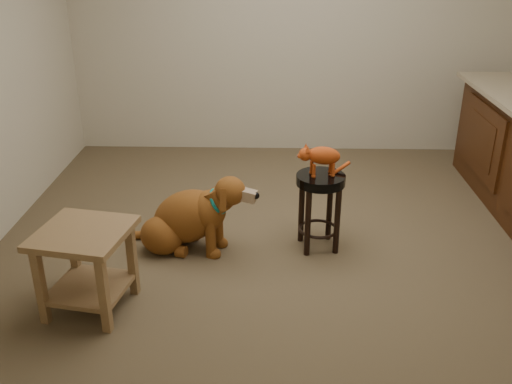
{
  "coord_description": "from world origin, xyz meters",
  "views": [
    {
      "loc": [
        -0.19,
        -3.89,
        2.12
      ],
      "look_at": [
        -0.3,
        -0.18,
        0.45
      ],
      "focal_mm": 40.0,
      "sensor_mm": 36.0,
      "label": 1
    }
  ],
  "objects_px": {
    "side_table": "(86,257)",
    "tabby_kitten": "(321,157)",
    "golden_retriever": "(188,218)",
    "padded_stool": "(320,197)",
    "wood_stool": "(504,156)"
  },
  "relations": [
    {
      "from": "side_table",
      "to": "tabby_kitten",
      "type": "distance_m",
      "value": 1.69
    },
    {
      "from": "side_table",
      "to": "golden_retriever",
      "type": "xyz_separation_m",
      "value": [
        0.51,
        0.76,
        -0.11
      ]
    },
    {
      "from": "tabby_kitten",
      "to": "padded_stool",
      "type": "bearing_deg",
      "value": -5.72
    },
    {
      "from": "side_table",
      "to": "tabby_kitten",
      "type": "bearing_deg",
      "value": 28.9
    },
    {
      "from": "padded_stool",
      "to": "golden_retriever",
      "type": "xyz_separation_m",
      "value": [
        -0.95,
        -0.04,
        -0.17
      ]
    },
    {
      "from": "padded_stool",
      "to": "tabby_kitten",
      "type": "distance_m",
      "value": 0.31
    },
    {
      "from": "wood_stool",
      "to": "side_table",
      "type": "distance_m",
      "value": 3.64
    },
    {
      "from": "side_table",
      "to": "golden_retriever",
      "type": "height_order",
      "value": "golden_retriever"
    },
    {
      "from": "wood_stool",
      "to": "tabby_kitten",
      "type": "xyz_separation_m",
      "value": [
        -1.7,
        -1.02,
        0.36
      ]
    },
    {
      "from": "golden_retriever",
      "to": "tabby_kitten",
      "type": "distance_m",
      "value": 1.06
    },
    {
      "from": "side_table",
      "to": "golden_retriever",
      "type": "relative_size",
      "value": 0.61
    },
    {
      "from": "padded_stool",
      "to": "golden_retriever",
      "type": "bearing_deg",
      "value": -177.58
    },
    {
      "from": "tabby_kitten",
      "to": "golden_retriever",
      "type": "bearing_deg",
      "value": 172.74
    },
    {
      "from": "padded_stool",
      "to": "golden_retriever",
      "type": "height_order",
      "value": "golden_retriever"
    },
    {
      "from": "padded_stool",
      "to": "wood_stool",
      "type": "xyz_separation_m",
      "value": [
        1.69,
        1.02,
        -0.06
      ]
    }
  ]
}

